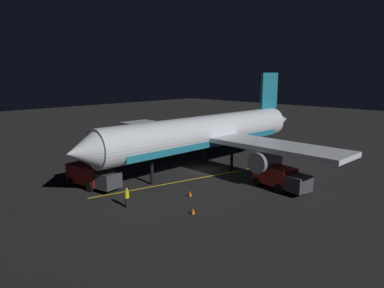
{
  "coord_description": "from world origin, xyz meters",
  "views": [
    {
      "loc": [
        -27.47,
        30.47,
        11.34
      ],
      "look_at": [
        0.0,
        2.0,
        3.5
      ],
      "focal_mm": 33.25,
      "sensor_mm": 36.0,
      "label": 1
    }
  ],
  "objects_px": {
    "airliner": "(207,133)",
    "traffic_cone_near_left": "(190,194)",
    "catering_truck": "(279,178)",
    "traffic_cone_near_right": "(193,211)",
    "ground_crew_worker": "(127,198)",
    "baggage_truck": "(92,176)"
  },
  "relations": [
    {
      "from": "airliner",
      "to": "traffic_cone_near_left",
      "type": "distance_m",
      "value": 10.63
    },
    {
      "from": "catering_truck",
      "to": "traffic_cone_near_left",
      "type": "height_order",
      "value": "catering_truck"
    },
    {
      "from": "traffic_cone_near_left",
      "to": "traffic_cone_near_right",
      "type": "height_order",
      "value": "same"
    },
    {
      "from": "airliner",
      "to": "catering_truck",
      "type": "distance_m",
      "value": 10.63
    },
    {
      "from": "airliner",
      "to": "traffic_cone_near_right",
      "type": "relative_size",
      "value": 63.66
    },
    {
      "from": "catering_truck",
      "to": "ground_crew_worker",
      "type": "distance_m",
      "value": 15.13
    },
    {
      "from": "catering_truck",
      "to": "traffic_cone_near_left",
      "type": "xyz_separation_m",
      "value": [
        4.89,
        7.69,
        -0.94
      ]
    },
    {
      "from": "airliner",
      "to": "traffic_cone_near_left",
      "type": "bearing_deg",
      "value": 122.27
    },
    {
      "from": "airliner",
      "to": "traffic_cone_near_right",
      "type": "bearing_deg",
      "value": 126.9
    },
    {
      "from": "baggage_truck",
      "to": "traffic_cone_near_left",
      "type": "xyz_separation_m",
      "value": [
        -9.0,
        -4.98,
        -0.95
      ]
    },
    {
      "from": "ground_crew_worker",
      "to": "catering_truck",
      "type": "bearing_deg",
      "value": -117.01
    },
    {
      "from": "airliner",
      "to": "ground_crew_worker",
      "type": "height_order",
      "value": "airliner"
    },
    {
      "from": "traffic_cone_near_left",
      "to": "ground_crew_worker",
      "type": "bearing_deg",
      "value": 71.11
    },
    {
      "from": "ground_crew_worker",
      "to": "traffic_cone_near_right",
      "type": "relative_size",
      "value": 3.16
    },
    {
      "from": "baggage_truck",
      "to": "airliner",
      "type": "bearing_deg",
      "value": -105.94
    },
    {
      "from": "ground_crew_worker",
      "to": "airliner",
      "type": "bearing_deg",
      "value": -77.01
    },
    {
      "from": "ground_crew_worker",
      "to": "traffic_cone_near_left",
      "type": "bearing_deg",
      "value": -108.89
    },
    {
      "from": "baggage_truck",
      "to": "traffic_cone_near_right",
      "type": "relative_size",
      "value": 11.66
    },
    {
      "from": "airliner",
      "to": "baggage_truck",
      "type": "relative_size",
      "value": 5.46
    },
    {
      "from": "traffic_cone_near_left",
      "to": "traffic_cone_near_right",
      "type": "bearing_deg",
      "value": 137.39
    },
    {
      "from": "catering_truck",
      "to": "traffic_cone_near_left",
      "type": "bearing_deg",
      "value": 57.56
    },
    {
      "from": "baggage_truck",
      "to": "ground_crew_worker",
      "type": "height_order",
      "value": "baggage_truck"
    }
  ]
}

